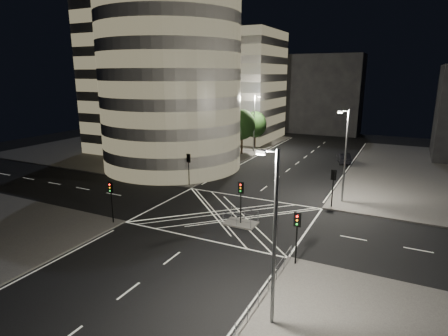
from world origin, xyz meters
The scene contains 24 objects.
ground centered at (0.00, 0.00, 0.00)m, with size 120.00×120.00×0.00m, color black.
sidewalk_far_left centered at (-29.00, 27.00, 0.07)m, with size 42.00×42.00×0.15m, color #484643.
central_island centered at (2.00, -1.50, 0.07)m, with size 3.00×2.00×0.15m, color slate.
office_tower_curved centered at (-20.74, 18.74, 12.65)m, with size 30.00×29.00×27.20m.
office_block_rear centered at (-22.00, 42.00, 11.15)m, with size 24.00×16.00×22.00m, color gray.
building_far_end centered at (-4.00, 58.00, 9.00)m, with size 18.00×8.00×18.00m, color black.
tree_a centered at (-10.50, 9.00, 4.33)m, with size 4.69×4.69×6.88m.
tree_b centered at (-10.50, 15.00, 5.33)m, with size 4.65×4.65×7.87m.
tree_c centered at (-10.50, 21.00, 4.44)m, with size 4.76×4.76×7.04m.
tree_d centered at (-10.50, 27.00, 5.24)m, with size 4.51×4.51×7.69m.
tree_e centered at (-10.50, 33.00, 4.55)m, with size 4.27×4.27×6.87m.
traffic_signal_fl centered at (-8.80, 6.80, 2.91)m, with size 0.55×0.22×4.00m.
traffic_signal_nl centered at (-8.80, -6.80, 2.91)m, with size 0.55×0.22×4.00m.
traffic_signal_fr centered at (8.80, 6.80, 2.91)m, with size 0.55×0.22×4.00m.
traffic_signal_nr centered at (8.80, -6.80, 2.91)m, with size 0.55×0.22×4.00m.
traffic_signal_island centered at (2.00, -1.50, 2.91)m, with size 0.55×0.22×4.00m.
street_lamp_left_near centered at (-9.44, 12.00, 5.54)m, with size 1.25×0.25×10.00m.
street_lamp_left_far centered at (-9.44, 30.00, 5.54)m, with size 1.25×0.25×10.00m.
street_lamp_right_far centered at (9.44, 9.00, 5.54)m, with size 1.25×0.25×10.00m.
street_lamp_right_near centered at (9.44, -14.00, 5.54)m, with size 1.25×0.25×10.00m.
railing_near_right centered at (8.30, -12.15, 0.70)m, with size 0.06×11.70×1.10m, color slate.
railing_island_south centered at (2.00, -2.40, 0.70)m, with size 2.80×0.06×1.10m, color slate.
railing_island_north centered at (2.00, -0.60, 0.70)m, with size 2.80×0.06×1.10m, color slate.
sedan centered at (6.49, 28.45, 0.80)m, with size 1.69×4.84×1.59m, color black.
Camera 1 is at (15.28, -31.63, 13.82)m, focal length 30.00 mm.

